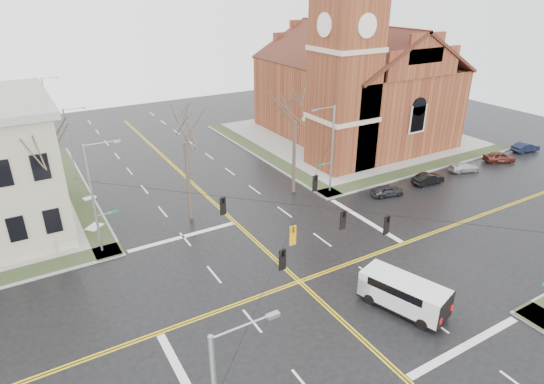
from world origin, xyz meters
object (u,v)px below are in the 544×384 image
signal_pole_nw (95,196)px  tree_nw_far (42,154)px  parked_car_b (428,179)px  parked_car_c (464,167)px  parked_car_a (387,190)px  tree_ne (295,116)px  church (352,78)px  parked_car_d (500,157)px  streetlight_north_a (71,142)px  cargo_van (400,291)px  signal_pole_ne (331,147)px  tree_nw_near (185,137)px  streetlight_north_b (48,104)px  parked_car_e (526,147)px

signal_pole_nw → tree_nw_far: 4.79m
parked_car_b → parked_car_c: size_ratio=1.02×
signal_pole_nw → parked_car_c: (39.67, -3.32, -4.42)m
parked_car_a → tree_nw_far: (-30.15, 5.46, 7.80)m
parked_car_c → tree_ne: 22.24m
church → parked_car_d: (9.91, -16.71, -7.78)m
parked_car_b → tree_ne: size_ratio=0.33×
signal_pole_nw → parked_car_d: signal_pole_nw is taller
streetlight_north_a → cargo_van: size_ratio=1.30×
tree_nw_far → parked_car_b: bearing=-8.6°
signal_pole_ne → parked_car_d: (23.35, -3.43, -4.29)m
cargo_van → parked_car_d: (30.54, 13.84, -0.64)m
parked_car_b → parked_car_d: bearing=-85.0°
parked_car_d → tree_nw_near: 38.88m
cargo_van → parked_car_d: cargo_van is taller
church → parked_car_b: size_ratio=7.42×
parked_car_b → streetlight_north_b: bearing=42.8°
parked_car_d → tree_ne: (-26.60, 5.15, 7.52)m
streetlight_north_b → cargo_van: 55.85m
tree_nw_far → streetlight_north_b: bearing=84.2°
signal_pole_nw → parked_car_e: bearing=-3.1°
parked_car_a → parked_car_c: parked_car_a is taller
parked_car_d → streetlight_north_b: bearing=71.0°
parked_car_a → parked_car_d: size_ratio=0.89×
parked_car_a → parked_car_b: (5.98, -0.00, 0.03)m
church → cargo_van: size_ratio=4.48×
signal_pole_nw → streetlight_north_a: 16.52m
church → streetlight_north_a: bearing=174.8°
signal_pole_nw → parked_car_d: size_ratio=2.34×
signal_pole_ne → parked_car_c: signal_pole_ne is taller
church → tree_nw_far: size_ratio=2.37×
parked_car_c → tree_nw_far: size_ratio=0.31×
parked_car_b → tree_nw_far: (-36.13, 5.47, 7.77)m
signal_pole_nw → streetlight_north_b: size_ratio=1.12×
signal_pole_ne → cargo_van: signal_pole_ne is taller
parked_car_a → tree_nw_near: tree_nw_near is taller
streetlight_north_b → parked_car_d: bearing=-41.4°
parked_car_b → tree_nw_far: tree_nw_far is taller
parked_car_d → tree_nw_near: bearing=104.6°
parked_car_c → tree_nw_far: 43.53m
parked_car_e → cargo_van: bearing=120.9°
parked_car_c → tree_ne: (-20.27, 5.04, 7.65)m
tree_nw_far → tree_ne: (22.25, -0.04, -0.21)m
parked_car_c → tree_nw_near: (-31.51, 5.05, 7.38)m
streetlight_north_a → tree_nw_far: bearing=-103.4°
streetlight_north_b → parked_car_d: size_ratio=2.08×
parked_car_a → tree_ne: (-7.90, 5.42, 7.59)m
signal_pole_ne → tree_nw_near: (-14.49, 1.73, 2.96)m
church → signal_pole_nw: size_ratio=3.06×
church → parked_car_a: size_ratio=8.08×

